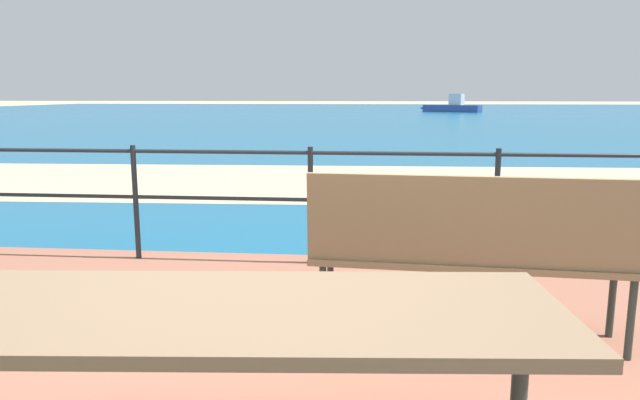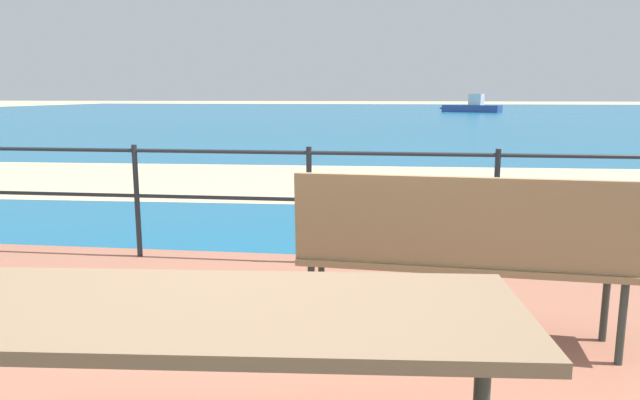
% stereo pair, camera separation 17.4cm
% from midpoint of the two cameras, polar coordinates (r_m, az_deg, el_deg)
% --- Properties ---
extents(sea_water, '(90.00, 90.00, 0.01)m').
position_cam_midpoint_polar(sea_water, '(42.29, 6.71, 8.27)').
color(sea_water, '#145B84').
rests_on(sea_water, ground).
extents(beach_strip, '(54.12, 6.24, 0.01)m').
position_cam_midpoint_polar(beach_strip, '(9.70, 3.78, 1.78)').
color(beach_strip, tan).
rests_on(beach_strip, ground).
extents(picnic_table, '(1.98, 1.50, 0.76)m').
position_cam_midpoint_polar(picnic_table, '(1.85, -7.97, -15.30)').
color(picnic_table, '#7A6047').
rests_on(picnic_table, patio_paving).
extents(park_bench, '(1.80, 0.52, 0.96)m').
position_cam_midpoint_polar(park_bench, '(3.25, 15.12, -4.30)').
color(park_bench, '#8C704C').
rests_on(park_bench, patio_paving).
extents(railing_fence, '(5.94, 0.04, 0.96)m').
position_cam_midpoint_polar(railing_fence, '(4.74, -0.03, 1.06)').
color(railing_fence, '#1E2328').
rests_on(railing_fence, patio_paving).
extents(boat_mid, '(4.97, 3.20, 1.46)m').
position_cam_midpoint_polar(boat_mid, '(49.27, 14.68, 8.78)').
color(boat_mid, '#2D478C').
rests_on(boat_mid, sea_water).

